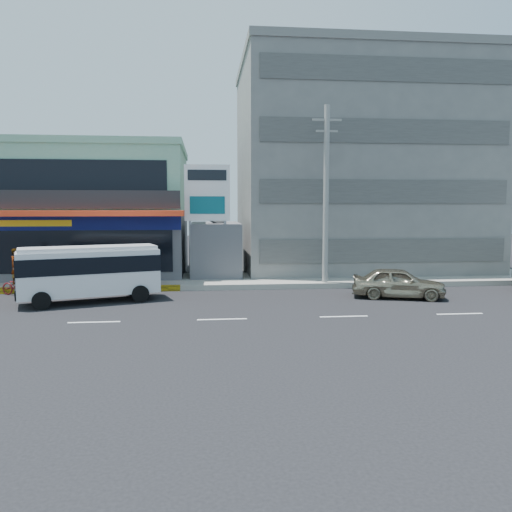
% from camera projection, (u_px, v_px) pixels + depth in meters
% --- Properties ---
extents(ground, '(120.00, 120.00, 0.00)m').
position_uv_depth(ground, '(222.00, 319.00, 19.98)').
color(ground, black).
rests_on(ground, ground).
extents(sidewalk, '(70.00, 5.00, 0.30)m').
position_uv_depth(sidewalk, '(300.00, 280.00, 29.88)').
color(sidewalk, gray).
rests_on(sidewalk, ground).
extents(shop_building, '(12.40, 11.70, 8.00)m').
position_uv_depth(shop_building, '(92.00, 215.00, 32.58)').
color(shop_building, '#4C4C51').
rests_on(shop_building, ground).
extents(concrete_building, '(16.00, 12.00, 14.00)m').
position_uv_depth(concrete_building, '(356.00, 171.00, 35.16)').
color(concrete_building, gray).
rests_on(concrete_building, ground).
extents(gap_structure, '(3.00, 6.00, 3.50)m').
position_uv_depth(gap_structure, '(215.00, 250.00, 31.69)').
color(gap_structure, '#4C4C51').
rests_on(gap_structure, ground).
extents(satellite_dish, '(1.50, 1.50, 0.15)m').
position_uv_depth(satellite_dish, '(216.00, 222.00, 30.52)').
color(satellite_dish, slate).
rests_on(satellite_dish, gap_structure).
extents(billboard, '(2.60, 0.18, 6.90)m').
position_uv_depth(billboard, '(207.00, 199.00, 28.56)').
color(billboard, gray).
rests_on(billboard, ground).
extents(utility_pole_near, '(1.60, 0.30, 10.00)m').
position_uv_depth(utility_pole_near, '(326.00, 195.00, 27.41)').
color(utility_pole_near, '#999993').
rests_on(utility_pole_near, ground).
extents(minibus, '(6.63, 3.93, 2.65)m').
position_uv_depth(minibus, '(90.00, 269.00, 23.45)').
color(minibus, silver).
rests_on(minibus, ground).
extents(sedan, '(4.80, 2.99, 1.53)m').
position_uv_depth(sedan, '(398.00, 283.00, 24.62)').
color(sedan, tan).
rests_on(sedan, ground).
extents(motorcycle_rider, '(1.97, 1.37, 2.40)m').
position_uv_depth(motorcycle_rider, '(17.00, 280.00, 25.32)').
color(motorcycle_rider, '#580C10').
rests_on(motorcycle_rider, ground).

